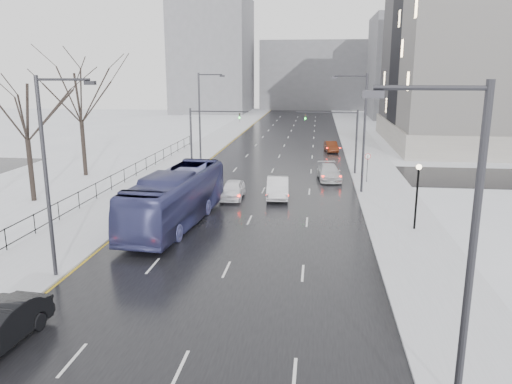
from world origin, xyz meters
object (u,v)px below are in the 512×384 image
at_px(lamppost_r_mid, 417,187).
at_px(sedan_right_distant, 331,147).
at_px(tree_park_d, 34,202).
at_px(streetlight_r_mid, 362,128).
at_px(sedan_right_near, 278,188).
at_px(mast_signal_left, 201,132).
at_px(no_uturn_sign, 368,159).
at_px(tree_park_e, 86,176).
at_px(streetlight_r_near, 461,261).
at_px(streetlight_l_near, 50,169).
at_px(mast_signal_right, 346,134).
at_px(sedan_right_far, 329,172).
at_px(sedan_center_near, 233,190).
at_px(streetlight_l_far, 202,114).
at_px(bus, 176,198).

xyz_separation_m(lamppost_r_mid, sedan_right_distant, (-4.65, 32.42, -2.24)).
distance_m(tree_park_d, streetlight_r_mid, 27.24).
bearing_deg(lamppost_r_mid, sedan_right_near, 141.18).
distance_m(mast_signal_left, no_uturn_sign, 17.10).
xyz_separation_m(tree_park_e, streetlight_r_near, (26.37, -34.00, 5.62)).
height_order(streetlight_l_near, no_uturn_sign, streetlight_l_near).
xyz_separation_m(mast_signal_right, sedan_right_far, (-1.58, -2.87, -3.34)).
height_order(mast_signal_left, sedan_center_near, mast_signal_left).
bearing_deg(streetlight_r_mid, sedan_center_near, -163.35).
relative_size(streetlight_r_near, sedan_center_near, 2.31).
bearing_deg(streetlight_l_near, streetlight_r_mid, 50.76).
xyz_separation_m(streetlight_r_near, streetlight_l_far, (-16.33, 42.00, 0.00)).
xyz_separation_m(streetlight_l_near, sedan_right_near, (9.59, 17.70, -4.76)).
bearing_deg(mast_signal_left, lamppost_r_mid, -44.48).
distance_m(tree_park_e, sedan_center_near, 17.54).
relative_size(streetlight_l_near, lamppost_r_mid, 2.34).
distance_m(streetlight_l_far, no_uturn_sign, 19.41).
bearing_deg(streetlight_r_near, sedan_right_far, 93.94).
relative_size(mast_signal_left, sedan_right_far, 1.29).
relative_size(sedan_right_far, sedan_right_distant, 1.25).
xyz_separation_m(lamppost_r_mid, bus, (-15.80, -0.51, -1.07)).
bearing_deg(bus, streetlight_r_mid, 43.70).
xyz_separation_m(tree_park_e, bus, (13.40, -14.51, 1.87)).
bearing_deg(mast_signal_left, bus, -82.23).
height_order(streetlight_l_far, mast_signal_left, streetlight_l_far).
relative_size(tree_park_e, mast_signal_left, 2.08).
relative_size(tree_park_e, sedan_right_far, 2.68).
height_order(streetlight_l_far, sedan_right_distant, streetlight_l_far).
xyz_separation_m(streetlight_r_near, no_uturn_sign, (1.03, 34.00, -3.32)).
bearing_deg(lamppost_r_mid, streetlight_l_near, -152.45).
bearing_deg(streetlight_l_far, sedan_center_near, -68.38).
xyz_separation_m(tree_park_d, streetlight_l_near, (9.63, -14.00, 5.62)).
relative_size(streetlight_r_mid, sedan_center_near, 2.31).
distance_m(streetlight_r_near, streetlight_l_near, 19.15).
bearing_deg(sedan_right_far, sedan_right_near, -126.06).
relative_size(tree_park_d, lamppost_r_mid, 2.92).
bearing_deg(sedan_right_distant, sedan_right_far, -99.64).
relative_size(mast_signal_left, bus, 0.49).
bearing_deg(tree_park_e, lamppost_r_mid, -25.62).
bearing_deg(tree_park_d, streetlight_r_mid, 13.01).
relative_size(tree_park_d, sedan_right_far, 2.48).
distance_m(tree_park_d, mast_signal_left, 17.96).
distance_m(streetlight_r_near, sedan_right_near, 28.90).
bearing_deg(sedan_right_near, sedan_right_distant, 74.84).
height_order(streetlight_l_far, mast_signal_right, streetlight_l_far).
height_order(streetlight_r_mid, sedan_center_near, streetlight_r_mid).
bearing_deg(bus, sedan_right_distant, 75.96).
xyz_separation_m(tree_park_d, mast_signal_right, (25.13, 14.00, 4.11)).
distance_m(tree_park_e, sedan_right_distant, 30.70).
height_order(tree_park_e, sedan_center_near, tree_park_e).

